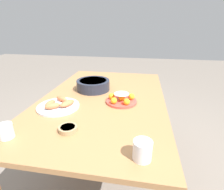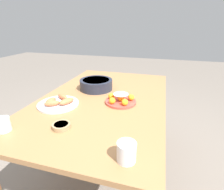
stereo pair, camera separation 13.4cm
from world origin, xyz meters
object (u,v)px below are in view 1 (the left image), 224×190
object	(u,v)px
dining_table	(103,107)
cake_plate	(121,99)
serving_bowl	(93,85)
cup_far	(6,131)
sauce_bowl	(68,129)
cup_near	(142,150)
seafood_platter	(59,105)

from	to	relation	value
dining_table	cake_plate	size ratio (longest dim) A/B	6.70
dining_table	serving_bowl	xyz separation A→B (m)	(0.15, 0.12, 0.14)
dining_table	cake_plate	world-z (taller)	cake_plate
dining_table	cup_far	bearing A→B (deg)	148.00
sauce_bowl	cup_near	xyz separation A→B (m)	(-0.15, -0.40, 0.03)
dining_table	seafood_platter	world-z (taller)	seafood_platter
sauce_bowl	cup_near	world-z (taller)	cup_near
seafood_platter	cup_far	distance (m)	0.39
dining_table	seafood_platter	distance (m)	0.37
cake_plate	sauce_bowl	distance (m)	0.49
serving_bowl	dining_table	bearing A→B (deg)	-141.06
serving_bowl	seafood_platter	size ratio (longest dim) A/B	0.99
serving_bowl	cup_far	distance (m)	0.80
cup_near	cake_plate	bearing A→B (deg)	15.68
seafood_platter	cup_near	world-z (taller)	cup_near
sauce_bowl	seafood_platter	world-z (taller)	seafood_platter
dining_table	cup_near	bearing A→B (deg)	-153.86
sauce_bowl	cup_far	bearing A→B (deg)	110.87
seafood_platter	cup_near	size ratio (longest dim) A/B	3.24
dining_table	cup_near	world-z (taller)	cup_near
sauce_bowl	cup_near	size ratio (longest dim) A/B	1.13
sauce_bowl	dining_table	bearing A→B (deg)	-10.26
cup_near	seafood_platter	bearing A→B (deg)	54.93
serving_bowl	sauce_bowl	world-z (taller)	serving_bowl
cake_plate	serving_bowl	world-z (taller)	serving_bowl
cup_near	dining_table	bearing A→B (deg)	26.14
cake_plate	sauce_bowl	world-z (taller)	cake_plate
cup_near	cup_far	xyz separation A→B (m)	(0.04, 0.69, -0.01)
cup_near	cup_far	size ratio (longest dim) A/B	1.17
dining_table	seafood_platter	xyz separation A→B (m)	(-0.23, 0.27, 0.11)
cup_near	sauce_bowl	bearing A→B (deg)	70.08
seafood_platter	cup_far	world-z (taller)	cup_far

